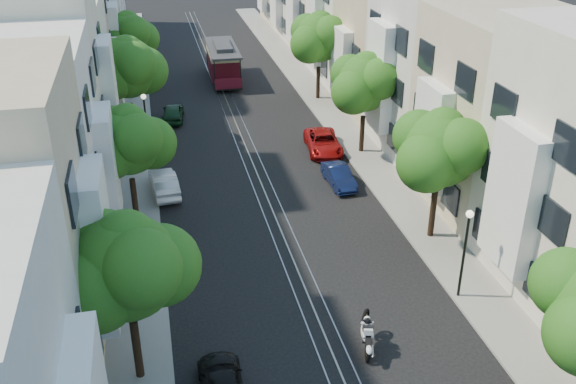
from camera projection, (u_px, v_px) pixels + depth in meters
ground at (234, 119)px, 47.44m from camera, size 200.00×200.00×0.00m
sidewalk_east at (328, 111)px, 48.81m from camera, size 2.50×80.00×0.12m
sidewalk_west at (134, 126)px, 46.01m from camera, size 2.50×80.00×0.12m
rail_left at (227, 119)px, 47.33m from camera, size 0.06×80.00×0.02m
rail_slot at (234, 119)px, 47.43m from camera, size 0.06×80.00×0.02m
rail_right at (241, 118)px, 47.54m from camera, size 0.06×80.00×0.02m
lane_line at (234, 119)px, 47.44m from camera, size 0.08×80.00×0.01m
townhouses_east at (391, 41)px, 47.31m from camera, size 7.75×72.00×12.00m
townhouses_west at (55, 61)px, 42.77m from camera, size 7.75×72.00×11.76m
tree_e_b at (441, 151)px, 30.14m from camera, size 4.93×4.08×6.68m
tree_e_c at (366, 84)px, 39.77m from camera, size 4.84×3.99×6.52m
tree_e_d at (320, 39)px, 49.22m from camera, size 5.01×4.16×6.85m
tree_w_a at (128, 269)px, 21.27m from camera, size 4.93×4.08×6.68m
tree_w_b at (129, 143)px, 31.86m from camera, size 4.72×3.87×6.27m
tree_w_c at (128, 69)px, 41.13m from camera, size 5.13×4.28×7.09m
tree_w_d at (128, 37)px, 50.91m from camera, size 4.84×3.99×6.52m
lamp_east at (466, 241)px, 26.48m from camera, size 0.32×0.32×4.16m
lamp_west at (146, 116)px, 39.71m from camera, size 0.32×0.32×4.16m
sportbike_rider at (367, 333)px, 24.45m from camera, size 0.81×2.06×1.46m
cable_car at (223, 60)px, 55.19m from camera, size 2.57×7.78×2.98m
parked_car_e_mid at (339, 176)px, 37.32m from camera, size 1.35×3.48×1.13m
parked_car_e_far at (323, 142)px, 41.73m from camera, size 2.51×4.69×1.25m
parked_car_w_mid at (164, 183)px, 36.33m from camera, size 1.73×4.00×1.28m
parked_car_w_far at (173, 112)px, 46.86m from camera, size 1.89×3.84×1.26m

